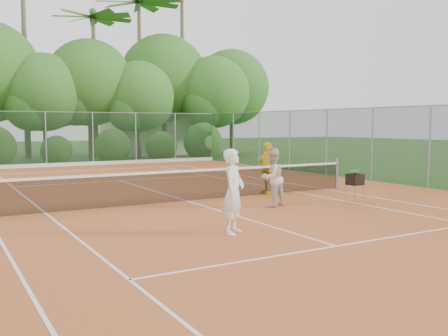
% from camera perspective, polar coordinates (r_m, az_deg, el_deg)
% --- Properties ---
extents(ground, '(120.00, 120.00, 0.00)m').
position_cam_1_polar(ground, '(15.07, -4.09, -3.91)').
color(ground, '#294C1B').
rests_on(ground, ground).
extents(clay_court, '(18.00, 36.00, 0.02)m').
position_cam_1_polar(clay_court, '(15.07, -4.09, -3.88)').
color(clay_court, '#B45C29').
rests_on(clay_court, ground).
extents(club_building, '(8.00, 5.00, 3.00)m').
position_cam_1_polar(club_building, '(40.49, -7.59, 3.78)').
color(club_building, beige).
rests_on(club_building, ground).
extents(tennis_net, '(11.97, 0.10, 1.10)m').
position_cam_1_polar(tennis_net, '(15.00, -4.10, -1.91)').
color(tennis_net, gray).
rests_on(tennis_net, clay_court).
extents(player_white, '(0.78, 0.75, 1.80)m').
position_cam_1_polar(player_white, '(10.53, 1.09, -2.70)').
color(player_white, white).
rests_on(player_white, clay_court).
extents(player_center_grp, '(0.92, 0.79, 1.68)m').
position_cam_1_polar(player_center_grp, '(14.08, 5.52, -1.07)').
color(player_center_grp, beige).
rests_on(player_center_grp, clay_court).
extents(player_yellow, '(0.56, 1.06, 1.73)m').
position_cam_1_polar(player_yellow, '(16.65, 4.97, -0.00)').
color(player_yellow, yellow).
rests_on(player_yellow, clay_court).
extents(ball_hopper, '(0.38, 0.38, 0.88)m').
position_cam_1_polar(ball_hopper, '(15.01, 14.74, -1.35)').
color(ball_hopper, gray).
rests_on(ball_hopper, clay_court).
extents(stray_ball_a, '(0.07, 0.07, 0.07)m').
position_cam_1_polar(stray_ball_a, '(24.95, -20.69, -0.57)').
color(stray_ball_a, gold).
rests_on(stray_ball_a, clay_court).
extents(stray_ball_b, '(0.07, 0.07, 0.07)m').
position_cam_1_polar(stray_ball_b, '(24.83, -13.77, -0.41)').
color(stray_ball_b, '#D1E034').
rests_on(stray_ball_b, clay_court).
extents(stray_ball_c, '(0.07, 0.07, 0.07)m').
position_cam_1_polar(stray_ball_c, '(26.06, -5.76, -0.04)').
color(stray_ball_c, '#CAF037').
rests_on(stray_ball_c, clay_court).
extents(court_markings, '(11.03, 23.83, 0.01)m').
position_cam_1_polar(court_markings, '(15.07, -4.09, -3.83)').
color(court_markings, white).
rests_on(court_markings, clay_court).
extents(fence_back, '(18.07, 0.07, 3.00)m').
position_cam_1_polar(fence_back, '(29.14, -17.20, 3.18)').
color(fence_back, '#19381E').
rests_on(fence_back, clay_court).
extents(fence_right, '(0.07, 33.07, 3.00)m').
position_cam_1_polar(fence_right, '(19.57, 22.44, 2.24)').
color(fence_right, '#19381E').
rests_on(fence_right, clay_court).
extents(tropical_treeline, '(32.10, 8.49, 15.03)m').
position_cam_1_polar(tropical_treeline, '(34.65, -16.98, 9.39)').
color(tropical_treeline, brown).
rests_on(tropical_treeline, ground).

